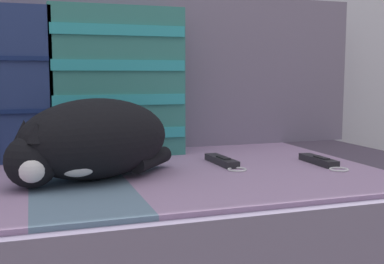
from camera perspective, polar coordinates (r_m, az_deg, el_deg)
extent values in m
cube|color=slate|center=(1.27, -8.70, -9.81)|extent=(1.79, 0.88, 0.22)
cube|color=slate|center=(1.21, -13.69, -5.13)|extent=(0.21, 0.79, 0.01)
cube|color=gray|center=(1.24, -3.77, -4.61)|extent=(0.21, 0.79, 0.01)
cube|color=gray|center=(1.31, 5.33, -4.00)|extent=(0.21, 0.79, 0.01)
cube|color=gray|center=(1.41, 13.32, -3.39)|extent=(0.21, 0.79, 0.01)
cube|color=#423847|center=(1.54, 20.14, -2.81)|extent=(0.21, 0.79, 0.01)
cube|color=slate|center=(1.59, -11.33, 7.04)|extent=(1.79, 0.14, 0.50)
cube|color=#337A70|center=(1.45, -8.92, 5.85)|extent=(0.39, 0.13, 0.44)
cube|color=teal|center=(1.40, -8.34, -0.25)|extent=(0.38, 0.01, 0.03)
cube|color=teal|center=(1.39, -8.41, 3.78)|extent=(0.38, 0.01, 0.03)
cube|color=teal|center=(1.39, -8.48, 7.84)|extent=(0.38, 0.01, 0.03)
cube|color=teal|center=(1.39, -8.55, 11.89)|extent=(0.38, 0.01, 0.03)
ellipsoid|color=black|center=(1.14, -11.26, -0.78)|extent=(0.43, 0.35, 0.19)
sphere|color=black|center=(1.07, -18.49, -3.30)|extent=(0.11, 0.11, 0.11)
sphere|color=white|center=(1.04, -18.47, -4.06)|extent=(0.06, 0.06, 0.06)
ellipsoid|color=white|center=(1.06, -13.39, -2.96)|extent=(0.11, 0.05, 0.08)
cylinder|color=black|center=(1.20, -4.87, -3.25)|extent=(0.14, 0.16, 0.04)
cone|color=black|center=(1.03, -17.93, -0.04)|extent=(0.04, 0.04, 0.04)
cone|color=black|center=(1.09, -19.28, 0.26)|extent=(0.04, 0.04, 0.04)
cube|color=black|center=(1.31, 3.52, -3.41)|extent=(0.04, 0.16, 0.02)
cube|color=black|center=(1.30, 3.73, -3.03)|extent=(0.02, 0.05, 0.00)
cube|color=black|center=(1.38, 2.26, -2.90)|extent=(0.03, 0.01, 0.02)
torus|color=silver|center=(1.22, 5.43, -4.48)|extent=(0.05, 0.05, 0.01)
cube|color=black|center=(1.35, 14.74, -3.28)|extent=(0.04, 0.15, 0.02)
cube|color=black|center=(1.34, 15.00, -2.91)|extent=(0.02, 0.05, 0.00)
cube|color=black|center=(1.41, 13.22, -2.81)|extent=(0.03, 0.01, 0.02)
torus|color=silver|center=(1.28, 17.02, -4.26)|extent=(0.05, 0.05, 0.01)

